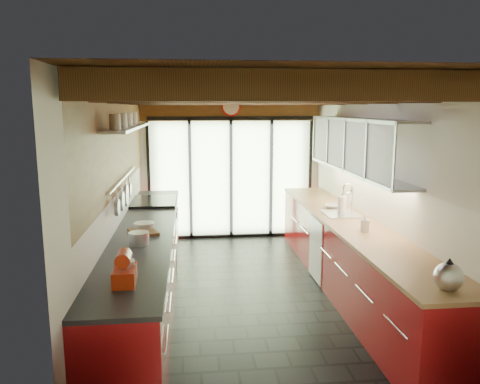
{
  "coord_description": "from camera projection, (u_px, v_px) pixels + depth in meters",
  "views": [
    {
      "loc": [
        -0.73,
        -5.53,
        2.33
      ],
      "look_at": [
        -0.09,
        0.4,
        1.25
      ],
      "focal_mm": 35.0,
      "sensor_mm": 36.0,
      "label": 1
    }
  ],
  "objects": [
    {
      "name": "ground",
      "position": [
        250.0,
        295.0,
        5.9
      ],
      "size": [
        5.5,
        5.5,
        0.0
      ],
      "primitive_type": "plane",
      "color": "black",
      "rests_on": "ground"
    },
    {
      "name": "ceiling_beams",
      "position": [
        247.0,
        97.0,
        5.84
      ],
      "size": [
        3.14,
        5.06,
        4.9
      ],
      "color": "#593316",
      "rests_on": "ground"
    },
    {
      "name": "glass_door",
      "position": [
        231.0,
        146.0,
        8.24
      ],
      "size": [
        2.95,
        0.1,
        2.9
      ],
      "color": "#C6EAAD",
      "rests_on": "ground"
    },
    {
      "name": "kettle",
      "position": [
        449.0,
        275.0,
        3.65
      ],
      "size": [
        0.29,
        0.31,
        0.27
      ],
      "color": "silver",
      "rests_on": "right_counter"
    },
    {
      "name": "stand_mixer",
      "position": [
        125.0,
        270.0,
        3.79
      ],
      "size": [
        0.19,
        0.32,
        0.28
      ],
      "color": "red",
      "rests_on": "left_counter"
    },
    {
      "name": "pot_large",
      "position": [
        139.0,
        238.0,
        4.87
      ],
      "size": [
        0.21,
        0.21,
        0.13
      ],
      "primitive_type": "cylinder",
      "rotation": [
        0.0,
        0.0,
        -0.02
      ],
      "color": "silver",
      "rests_on": "left_counter"
    },
    {
      "name": "sink_assembly",
      "position": [
        342.0,
        211.0,
        6.26
      ],
      "size": [
        0.45,
        0.52,
        0.43
      ],
      "color": "silver",
      "rests_on": "right_counter"
    },
    {
      "name": "range_stove",
      "position": [
        155.0,
        232.0,
        7.1
      ],
      "size": [
        0.66,
        0.9,
        0.97
      ],
      "color": "silver",
      "rests_on": "ground"
    },
    {
      "name": "upper_cabinets_right",
      "position": [
        358.0,
        145.0,
        6.02
      ],
      "size": [
        0.34,
        3.0,
        3.0
      ],
      "color": "silver",
      "rests_on": "ground"
    },
    {
      "name": "left_counter",
      "position": [
        147.0,
        263.0,
        5.69
      ],
      "size": [
        0.68,
        5.0,
        0.92
      ],
      "color": "#9F1216",
      "rests_on": "ground"
    },
    {
      "name": "bowl",
      "position": [
        332.0,
        206.0,
        6.64
      ],
      "size": [
        0.25,
        0.25,
        0.05
      ],
      "primitive_type": "imported",
      "rotation": [
        0.0,
        0.0,
        -0.28
      ],
      "color": "silver",
      "rests_on": "right_counter"
    },
    {
      "name": "soap_bottle",
      "position": [
        365.0,
        223.0,
        5.39
      ],
      "size": [
        0.12,
        0.12,
        0.21
      ],
      "primitive_type": "imported",
      "rotation": [
        0.0,
        0.0,
        -0.29
      ],
      "color": "silver",
      "rests_on": "right_counter"
    },
    {
      "name": "cutting_board",
      "position": [
        143.0,
        232.0,
        5.32
      ],
      "size": [
        0.39,
        0.45,
        0.03
      ],
      "primitive_type": "cube",
      "rotation": [
        0.0,
        0.0,
        0.39
      ],
      "color": "brown",
      "rests_on": "left_counter"
    },
    {
      "name": "paper_towel",
      "position": [
        342.0,
        206.0,
        6.2
      ],
      "size": [
        0.14,
        0.14,
        0.3
      ],
      "color": "white",
      "rests_on": "right_counter"
    },
    {
      "name": "left_wall_fixtures",
      "position": [
        127.0,
        146.0,
        5.56
      ],
      "size": [
        0.28,
        2.6,
        0.96
      ],
      "color": "silver",
      "rests_on": "ground"
    },
    {
      "name": "right_counter",
      "position": [
        349.0,
        256.0,
        5.96
      ],
      "size": [
        0.68,
        5.0,
        0.92
      ],
      "color": "#9F1216",
      "rests_on": "ground"
    },
    {
      "name": "room_shell",
      "position": [
        251.0,
        165.0,
        5.61
      ],
      "size": [
        5.5,
        5.5,
        5.5
      ],
      "color": "silver",
      "rests_on": "ground"
    },
    {
      "name": "pot_small",
      "position": [
        144.0,
        227.0,
        5.44
      ],
      "size": [
        0.27,
        0.27,
        0.09
      ],
      "primitive_type": "cylinder",
      "rotation": [
        0.0,
        0.0,
        -0.13
      ],
      "color": "silver",
      "rests_on": "left_counter"
    }
  ]
}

